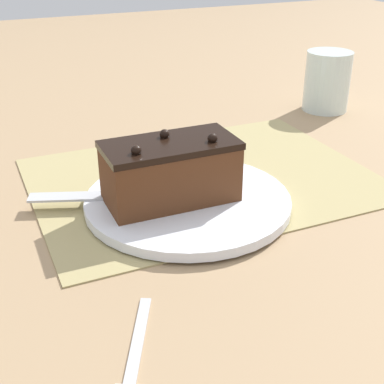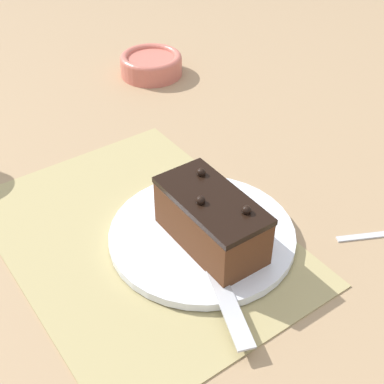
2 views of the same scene
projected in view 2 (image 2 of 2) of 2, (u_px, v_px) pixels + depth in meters
The scene contains 6 objects.
ground_plane at pixel (140, 238), 0.74m from camera, with size 3.00×3.00×0.00m, color #9E7F5B.
placemat_woven at pixel (140, 237), 0.74m from camera, with size 0.46×0.34×0.00m, color tan.
cake_plate at pixel (202, 235), 0.73m from camera, with size 0.26×0.26×0.01m.
chocolate_cake at pixel (211, 220), 0.69m from camera, with size 0.16×0.08×0.08m.
serving_knife at pixel (208, 253), 0.69m from camera, with size 0.22×0.10×0.01m.
small_bowl at pixel (151, 64), 1.12m from camera, with size 0.13×0.13×0.04m.
Camera 2 is at (0.48, -0.25, 0.51)m, focal length 50.00 mm.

